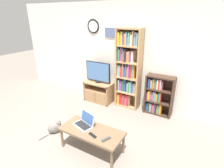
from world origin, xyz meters
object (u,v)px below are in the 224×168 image
Objects in this scene: coffee_table at (92,132)px; laptop at (85,122)px; television at (98,72)px; bookshelf_tall at (128,70)px; bookshelf_short at (157,95)px; remote_far_from_laptop at (93,135)px; cat at (55,127)px; remote_near_laptop at (106,139)px; tv_stand at (99,91)px.

laptop reaches higher than coffee_table.
bookshelf_tall reaches higher than television.
laptop is at bearing -90.75° from bookshelf_tall.
remote_far_from_laptop is at bearing -104.84° from bookshelf_short.
bookshelf_tall is 4.73× the size of laptop.
television is 4.38× the size of remote_far_from_laptop.
cat is (0.04, -1.66, -0.72)m from television.
bookshelf_short is at bearing 71.37° from coffee_table.
cat is (-1.30, 0.12, -0.31)m from remote_near_laptop.
remote_near_laptop is at bearing -97.99° from bookshelf_short.
cat is at bearing 18.61° from remote_near_laptop.
bookshelf_short is at bearing 4.90° from tv_stand.
tv_stand reaches higher than remote_far_from_laptop.
laptop is 0.84m from cat.
television is at bearing -170.89° from bookshelf_tall.
tv_stand reaches higher than remote_near_laptop.
cat is (0.02, -1.67, -0.16)m from tv_stand.
laptop reaches higher than remote_far_from_laptop.
tv_stand is 1.56× the size of cat.
remote_far_from_laptop is at bearing -59.30° from tv_stand.
television is (-0.02, -0.01, 0.56)m from tv_stand.
television is 1.65m from bookshelf_short.
laptop reaches higher than cat.
bookshelf_tall is at bearing 95.99° from cat.
tv_stand is 4.75× the size of remote_far_from_laptop.
cat is at bearing -89.31° from tv_stand.
cat is (-1.05, 0.14, -0.31)m from remote_far_from_laptop.
laptop is 0.56m from remote_near_laptop.
remote_near_laptop is (0.35, -0.08, 0.05)m from coffee_table.
bookshelf_tall is at bearing -178.87° from bookshelf_short.
television is 2.01m from coffee_table.
laptop is 0.35m from remote_far_from_laptop.
bookshelf_tall is at bearing 8.57° from tv_stand.
bookshelf_short reaches higher than remote_near_laptop.
coffee_table is 0.23m from laptop.
bookshelf_tall is (0.80, 0.12, 0.72)m from tv_stand.
television is at bearing -29.34° from remote_near_laptop.
remote_near_laptop reaches higher than cat.
bookshelf_short is at bearing 5.21° from television.
television is 1.71× the size of laptop.
bookshelf_short is 1.94m from remote_near_laptop.
bookshelf_short reaches higher than laptop.
bookshelf_tall is 2.03m from remote_far_from_laptop.
remote_far_from_laptop reaches higher than coffee_table.
coffee_table is 0.99m from cat.
television reaches higher than coffee_table.
laptop is at bearing 8.40° from remote_near_laptop.
cat is (-0.76, -0.03, -0.36)m from laptop.
remote_near_laptop is (-0.27, -1.92, -0.04)m from bookshelf_short.
laptop is (-0.19, 0.06, 0.10)m from coffee_table.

